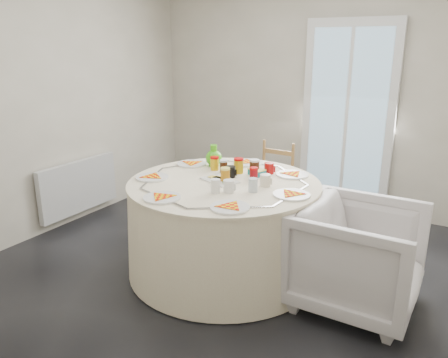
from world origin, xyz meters
The scene contains 14 objects.
floor centered at (0.00, 0.00, 0.00)m, with size 4.00×4.00×0.00m, color black.
wall_back centered at (0.00, 2.00, 1.30)m, with size 4.00×0.02×2.60m, color #BCB5A3.
wall_left centered at (-2.00, 0.00, 1.30)m, with size 0.02×4.00×2.60m, color #BCB5A3.
glass_door centered at (0.40, 1.95, 1.05)m, with size 1.00×0.08×2.10m, color silver.
radiator centered at (-1.94, 0.20, 0.38)m, with size 0.07×1.00×0.55m, color silver.
table centered at (-0.05, 0.04, 0.38)m, with size 1.59×1.59×0.81m, color #F7EDC5.
wooden_chair centered at (-0.13, 1.13, 0.47)m, with size 0.39×0.37×0.87m, color #9A6C43, non-canonical shape.
armchair centered at (1.05, 0.07, 0.39)m, with size 0.83×0.77×0.85m, color silver.
place_settings centered at (-0.05, 0.04, 0.77)m, with size 1.47×1.47×0.03m, color white, non-canonical shape.
jar_cluster centered at (-0.08, 0.24, 0.82)m, with size 0.50×0.25×0.14m, color brown, non-canonical shape.
butter_tub centered at (0.10, 0.34, 0.79)m, with size 0.14×0.10×0.05m, color #137A8E.
green_pitcher centered at (-0.37, 0.41, 0.87)m, with size 0.15×0.15×0.19m, color #43B814, non-canonical shape.
cheese_platter centered at (-0.09, 0.04, 0.77)m, with size 0.30×0.19×0.04m, color white, non-canonical shape.
mugs_glasses centered at (0.12, 0.05, 0.81)m, with size 0.63×0.63×0.11m, color gray, non-canonical shape.
Camera 1 is at (1.64, -2.83, 1.83)m, focal length 35.00 mm.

